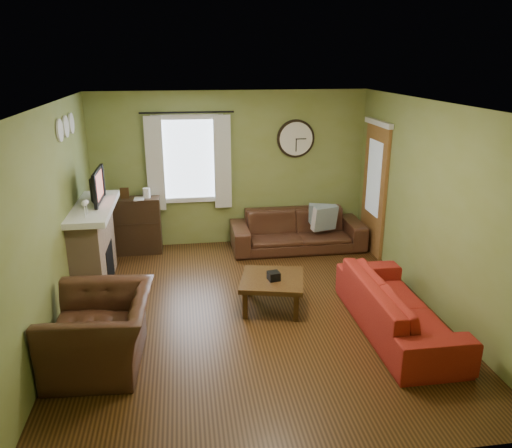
{
  "coord_description": "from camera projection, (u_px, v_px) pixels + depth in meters",
  "views": [
    {
      "loc": [
        -0.8,
        -5.66,
        3.1
      ],
      "look_at": [
        0.1,
        0.4,
        1.05
      ],
      "focal_mm": 35.0,
      "sensor_mm": 36.0,
      "label": 1
    }
  ],
  "objects": [
    {
      "name": "floor",
      "position": [
        253.0,
        312.0,
        6.4
      ],
      "size": [
        4.6,
        5.2,
        0.0
      ],
      "primitive_type": "cube",
      "color": "#3E250F",
      "rests_on": "ground"
    },
    {
      "name": "ceiling",
      "position": [
        252.0,
        104.0,
        5.58
      ],
      "size": [
        4.6,
        5.2,
        0.0
      ],
      "primitive_type": "cube",
      "color": "white",
      "rests_on": "ground"
    },
    {
      "name": "wall_left",
      "position": [
        53.0,
        224.0,
        5.67
      ],
      "size": [
        0.0,
        5.2,
        2.6
      ],
      "primitive_type": "cube",
      "color": "olive",
      "rests_on": "ground"
    },
    {
      "name": "wall_right",
      "position": [
        432.0,
        207.0,
        6.31
      ],
      "size": [
        0.0,
        5.2,
        2.6
      ],
      "primitive_type": "cube",
      "color": "olive",
      "rests_on": "ground"
    },
    {
      "name": "wall_back",
      "position": [
        231.0,
        169.0,
        8.43
      ],
      "size": [
        4.6,
        0.0,
        2.6
      ],
      "primitive_type": "cube",
      "color": "olive",
      "rests_on": "ground"
    },
    {
      "name": "wall_front",
      "position": [
        304.0,
        324.0,
        3.55
      ],
      "size": [
        4.6,
        0.0,
        2.6
      ],
      "primitive_type": "cube",
      "color": "olive",
      "rests_on": "ground"
    },
    {
      "name": "fireplace",
      "position": [
        94.0,
        248.0,
        7.01
      ],
      "size": [
        0.4,
        1.4,
        1.1
      ],
      "primitive_type": "cube",
      "color": "tan",
      "rests_on": "floor"
    },
    {
      "name": "firebox",
      "position": [
        109.0,
        264.0,
        7.12
      ],
      "size": [
        0.04,
        0.6,
        0.55
      ],
      "primitive_type": "cube",
      "color": "black",
      "rests_on": "fireplace"
    },
    {
      "name": "mantel",
      "position": [
        91.0,
        208.0,
        6.83
      ],
      "size": [
        0.58,
        1.6,
        0.08
      ],
      "primitive_type": "cube",
      "color": "white",
      "rests_on": "fireplace"
    },
    {
      "name": "tv",
      "position": [
        93.0,
        190.0,
        6.9
      ],
      "size": [
        0.08,
        0.6,
        0.35
      ],
      "primitive_type": "imported",
      "rotation": [
        0.0,
        0.0,
        1.57
      ],
      "color": "black",
      "rests_on": "mantel"
    },
    {
      "name": "tv_screen",
      "position": [
        99.0,
        186.0,
        6.9
      ],
      "size": [
        0.02,
        0.62,
        0.36
      ],
      "primitive_type": "cube",
      "color": "#994C3F",
      "rests_on": "mantel"
    },
    {
      "name": "medallion_left",
      "position": [
        60.0,
        130.0,
        6.12
      ],
      "size": [
        0.28,
        0.28,
        0.03
      ],
      "primitive_type": "cylinder",
      "color": "white",
      "rests_on": "wall_left"
    },
    {
      "name": "medallion_mid",
      "position": [
        66.0,
        127.0,
        6.45
      ],
      "size": [
        0.28,
        0.28,
        0.03
      ],
      "primitive_type": "cylinder",
      "color": "white",
      "rests_on": "wall_left"
    },
    {
      "name": "medallion_right",
      "position": [
        71.0,
        123.0,
        6.78
      ],
      "size": [
        0.28,
        0.28,
        0.03
      ],
      "primitive_type": "cylinder",
      "color": "white",
      "rests_on": "wall_left"
    },
    {
      "name": "window_pane",
      "position": [
        189.0,
        159.0,
        8.25
      ],
      "size": [
        1.0,
        0.02,
        1.3
      ],
      "primitive_type": null,
      "color": "silver",
      "rests_on": "wall_back"
    },
    {
      "name": "curtain_rod",
      "position": [
        187.0,
        112.0,
        7.91
      ],
      "size": [
        0.03,
        0.03,
        1.5
      ],
      "primitive_type": "cylinder",
      "color": "black",
      "rests_on": "wall_back"
    },
    {
      "name": "curtain_left",
      "position": [
        155.0,
        164.0,
        8.09
      ],
      "size": [
        0.28,
        0.04,
        1.55
      ],
      "primitive_type": "cube",
      "color": "silver",
      "rests_on": "wall_back"
    },
    {
      "name": "curtain_right",
      "position": [
        223.0,
        162.0,
        8.25
      ],
      "size": [
        0.28,
        0.04,
        1.55
      ],
      "primitive_type": "cube",
      "color": "silver",
      "rests_on": "wall_back"
    },
    {
      "name": "wall_clock",
      "position": [
        296.0,
        139.0,
        8.37
      ],
      "size": [
        0.64,
        0.06,
        0.64
      ],
      "primitive_type": null,
      "color": "white",
      "rests_on": "wall_back"
    },
    {
      "name": "door",
      "position": [
        374.0,
        190.0,
        8.12
      ],
      "size": [
        0.05,
        0.9,
        2.1
      ],
      "primitive_type": "cube",
      "color": "#905C2C",
      "rests_on": "floor"
    },
    {
      "name": "bookshelf",
      "position": [
        137.0,
        226.0,
        8.21
      ],
      "size": [
        0.79,
        0.34,
        0.94
      ],
      "primitive_type": null,
      "color": "black",
      "rests_on": "floor"
    },
    {
      "name": "book",
      "position": [
        134.0,
        198.0,
        7.96
      ],
      "size": [
        0.17,
        0.22,
        0.02
      ],
      "primitive_type": "imported",
      "rotation": [
        0.0,
        0.0,
        -0.03
      ],
      "color": "#3B2410",
      "rests_on": "bookshelf"
    },
    {
      "name": "sofa_brown",
      "position": [
        297.0,
        230.0,
        8.42
      ],
      "size": [
        2.21,
        0.86,
        0.65
      ],
      "primitive_type": "imported",
      "color": "#3D2115",
      "rests_on": "floor"
    },
    {
      "name": "pillow_left",
      "position": [
        325.0,
        218.0,
        8.33
      ],
      "size": [
        0.44,
        0.23,
        0.42
      ],
      "primitive_type": "cube",
      "rotation": [
        0.0,
        0.0,
        0.26
      ],
      "color": "gray",
      "rests_on": "sofa_brown"
    },
    {
      "name": "pillow_right",
      "position": [
        320.0,
        215.0,
        8.5
      ],
      "size": [
        0.4,
        0.22,
        0.38
      ],
      "primitive_type": "cube",
      "rotation": [
        0.0,
        0.0,
        -0.3
      ],
      "color": "gray",
      "rests_on": "sofa_brown"
    },
    {
      "name": "sofa_red",
      "position": [
        398.0,
        306.0,
        5.87
      ],
      "size": [
        0.84,
        2.15,
        0.63
      ],
      "primitive_type": "imported",
      "rotation": [
        0.0,
        0.0,
        1.57
      ],
      "color": "maroon",
      "rests_on": "floor"
    },
    {
      "name": "armchair",
      "position": [
        101.0,
        332.0,
        5.2
      ],
      "size": [
        1.1,
        1.24,
        0.77
      ],
      "primitive_type": "imported",
      "rotation": [
        0.0,
        0.0,
        -1.63
      ],
      "color": "#3D2115",
      "rests_on": "floor"
    },
    {
      "name": "coffee_table",
      "position": [
        272.0,
        293.0,
        6.45
      ],
      "size": [
        0.95,
        0.95,
        0.42
      ],
      "primitive_type": null,
      "rotation": [
        0.0,
        0.0,
        -0.24
      ],
      "color": "#3B2410",
      "rests_on": "floor"
    },
    {
      "name": "tissue_box",
      "position": [
        274.0,
        281.0,
        6.33
      ],
      "size": [
        0.16,
        0.16,
        0.11
      ],
      "primitive_type": "cube",
      "rotation": [
        0.0,
        0.0,
        0.19
      ],
      "color": "black",
      "rests_on": "coffee_table"
    },
    {
      "name": "wine_glass_a",
      "position": [
        85.0,
        209.0,
        6.26
      ],
      "size": [
        0.08,
        0.08,
        0.22
      ],
      "primitive_type": null,
      "color": "white",
      "rests_on": "mantel"
    },
    {
      "name": "wine_glass_b",
      "position": [
        87.0,
        207.0,
        6.39
      ],
      "size": [
        0.07,
        0.07,
        0.19
      ],
      "primitive_type": null,
      "color": "white",
      "rests_on": "mantel"
    }
  ]
}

